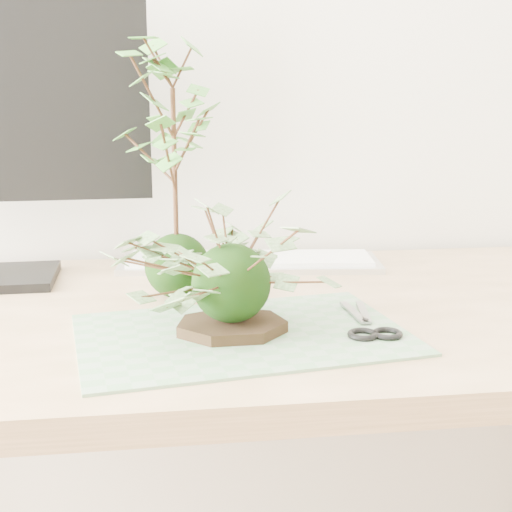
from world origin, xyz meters
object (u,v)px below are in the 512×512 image
object	(u,v)px
desk	(274,360)
maple_kokedama	(173,105)
ivy_kokedama	(231,246)
keyboard	(250,262)

from	to	relation	value
desk	maple_kokedama	bearing A→B (deg)	154.98
ivy_kokedama	maple_kokedama	bearing A→B (deg)	109.32
maple_kokedama	keyboard	xyz separation A→B (m)	(0.14, 0.19, -0.29)
keyboard	ivy_kokedama	bearing A→B (deg)	-94.53
maple_kokedama	keyboard	distance (m)	0.37
ivy_kokedama	maple_kokedama	distance (m)	0.27
desk	maple_kokedama	world-z (taller)	maple_kokedama
ivy_kokedama	keyboard	bearing A→B (deg)	79.06
desk	ivy_kokedama	distance (m)	0.26
desk	maple_kokedama	xyz separation A→B (m)	(-0.14, 0.07, 0.39)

